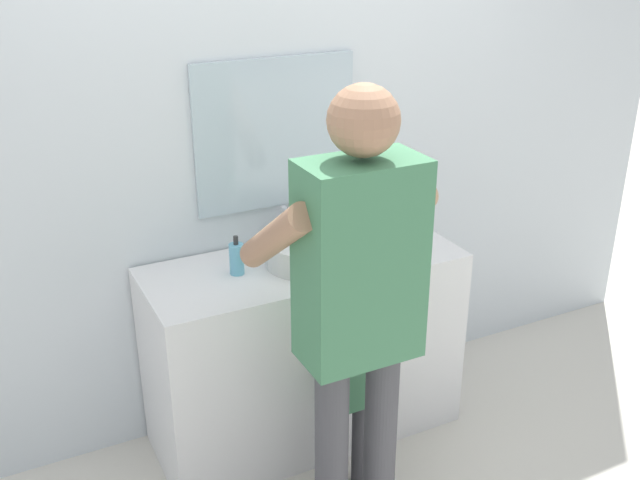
% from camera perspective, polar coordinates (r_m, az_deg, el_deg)
% --- Properties ---
extents(ground_plane, '(14.00, 14.00, 0.00)m').
position_cam_1_polar(ground_plane, '(3.37, 1.20, -17.07)').
color(ground_plane, silver).
extents(back_wall, '(4.40, 0.10, 2.70)m').
position_cam_1_polar(back_wall, '(3.23, -3.80, 8.36)').
color(back_wall, silver).
rests_on(back_wall, ground).
extents(vanity_cabinet, '(1.36, 0.54, 0.86)m').
position_cam_1_polar(vanity_cabinet, '(3.33, -1.17, -8.40)').
color(vanity_cabinet, white).
rests_on(vanity_cabinet, ground).
extents(sink_basin, '(0.34, 0.34, 0.11)m').
position_cam_1_polar(sink_basin, '(3.08, -1.09, -0.86)').
color(sink_basin, silver).
rests_on(sink_basin, vanity_cabinet).
extents(faucet, '(0.18, 0.14, 0.18)m').
position_cam_1_polar(faucet, '(3.25, -2.70, 0.91)').
color(faucet, '#B7BABF').
rests_on(faucet, vanity_cabinet).
extents(toothbrush_cup, '(0.07, 0.07, 0.21)m').
position_cam_1_polar(toothbrush_cup, '(3.30, 3.42, 0.74)').
color(toothbrush_cup, '#D86666').
rests_on(toothbrush_cup, vanity_cabinet).
extents(soap_bottle, '(0.06, 0.06, 0.17)m').
position_cam_1_polar(soap_bottle, '(3.01, -6.44, -1.42)').
color(soap_bottle, '#66B2D1').
rests_on(soap_bottle, vanity_cabinet).
extents(child_toddler, '(0.27, 0.27, 0.87)m').
position_cam_1_polar(child_toddler, '(2.98, 2.22, -10.58)').
color(child_toddler, '#47474C').
rests_on(child_toddler, ground).
extents(adult_parent, '(0.54, 0.57, 1.75)m').
position_cam_1_polar(adult_parent, '(2.49, 2.87, -3.85)').
color(adult_parent, '#47474C').
rests_on(adult_parent, ground).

